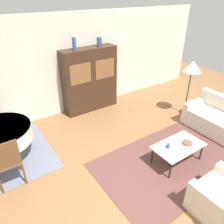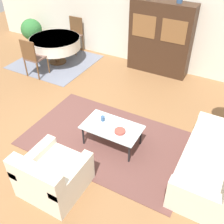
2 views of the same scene
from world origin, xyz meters
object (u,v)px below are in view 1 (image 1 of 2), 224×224
object	(u,v)px
floor_lamp	(192,68)
bowl	(187,143)
display_cabinet	(90,80)
dining_chair_near	(7,160)
coffee_table	(178,147)
vase_tall	(74,44)
cup	(168,146)
couch	(224,122)
vase_short	(99,42)

from	to	relation	value
floor_lamp	bowl	distance (m)	2.31
display_cabinet	dining_chair_near	xyz separation A→B (m)	(-2.68, -1.80, -0.33)
coffee_table	vase_tall	world-z (taller)	vase_tall
coffee_table	vase_tall	bearing A→B (deg)	102.62
dining_chair_near	cup	bearing A→B (deg)	-23.73
couch	dining_chair_near	distance (m)	4.92
couch	vase_short	size ratio (longest dim) A/B	7.70
dining_chair_near	cup	distance (m)	3.00
cup	bowl	distance (m)	0.44
floor_lamp	vase_short	bearing A→B (deg)	134.65
dining_chair_near	vase_tall	world-z (taller)	vase_tall
display_cabinet	vase_tall	size ratio (longest dim) A/B	5.88
couch	coffee_table	distance (m)	1.80
floor_lamp	bowl	bearing A→B (deg)	-140.36
display_cabinet	floor_lamp	bearing A→B (deg)	-40.21
coffee_table	bowl	world-z (taller)	bowl
cup	vase_short	world-z (taller)	vase_short
couch	bowl	xyz separation A→B (m)	(-1.60, -0.16, 0.15)
display_cabinet	vase_tall	world-z (taller)	vase_tall
coffee_table	dining_chair_near	world-z (taller)	dining_chair_near
dining_chair_near	display_cabinet	bearing A→B (deg)	33.96
bowl	vase_short	xyz separation A→B (m)	(-0.14, 3.14, 1.49)
vase_short	cup	bearing A→B (deg)	-95.40
couch	vase_tall	xyz separation A→B (m)	(-2.48, 2.98, 1.67)
couch	bowl	size ratio (longest dim) A/B	9.30
couch	coffee_table	xyz separation A→B (m)	(-1.79, -0.10, 0.09)
coffee_table	cup	xyz separation A→B (m)	(-0.23, 0.07, 0.09)
floor_lamp	vase_short	xyz separation A→B (m)	(-1.77, 1.79, 0.58)
dining_chair_near	floor_lamp	distance (m)	4.85
display_cabinet	dining_chair_near	size ratio (longest dim) A/B	1.81
coffee_table	vase_tall	size ratio (longest dim) A/B	3.41
dining_chair_near	floor_lamp	world-z (taller)	floor_lamp
dining_chair_near	floor_lamp	xyz separation A→B (m)	(4.79, 0.01, 0.77)
display_cabinet	cup	bearing A→B (deg)	-88.79
cup	couch	bearing A→B (deg)	0.67
display_cabinet	vase_short	world-z (taller)	vase_short
vase_tall	dining_chair_near	bearing A→B (deg)	-141.67
display_cabinet	cup	xyz separation A→B (m)	(0.06, -3.01, -0.44)
couch	display_cabinet	size ratio (longest dim) A/B	0.99
bowl	couch	bearing A→B (deg)	5.63
dining_chair_near	floor_lamp	bearing A→B (deg)	0.16
cup	vase_short	size ratio (longest dim) A/B	0.41
floor_lamp	vase_short	size ratio (longest dim) A/B	6.60
coffee_table	display_cabinet	xyz separation A→B (m)	(-0.29, 3.08, 0.52)
vase_short	coffee_table	bearing A→B (deg)	-90.99
couch	bowl	bearing A→B (deg)	95.63
display_cabinet	couch	bearing A→B (deg)	-55.03
cup	vase_tall	distance (m)	3.39
bowl	vase_short	size ratio (longest dim) A/B	0.83
cup	floor_lamp	bearing A→B (deg)	30.68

